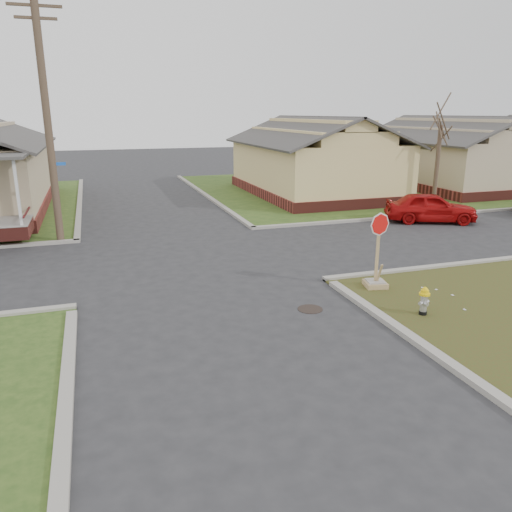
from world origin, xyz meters
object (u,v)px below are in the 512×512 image
object	(u,v)px
utility_pole	(47,118)
red_sedan	(431,207)
fire_hydrant	(424,299)
stop_sign	(376,271)

from	to	relation	value
utility_pole	red_sedan	size ratio (longest dim) A/B	2.24
fire_hydrant	red_sedan	world-z (taller)	red_sedan
utility_pole	stop_sign	distance (m)	12.95
utility_pole	fire_hydrant	bearing A→B (deg)	-50.31
utility_pole	stop_sign	size ratio (longest dim) A/B	4.16
fire_hydrant	utility_pole	bearing A→B (deg)	115.34
utility_pole	fire_hydrant	size ratio (longest dim) A/B	12.54
fire_hydrant	stop_sign	size ratio (longest dim) A/B	0.33
fire_hydrant	red_sedan	size ratio (longest dim) A/B	0.18
red_sedan	fire_hydrant	bearing A→B (deg)	165.91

